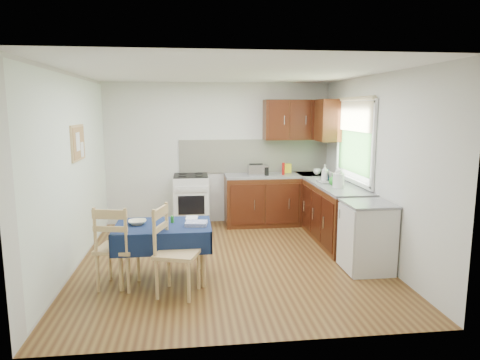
{
  "coord_description": "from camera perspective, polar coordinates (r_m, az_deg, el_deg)",
  "views": [
    {
      "loc": [
        -0.51,
        -5.54,
        2.04
      ],
      "look_at": [
        0.18,
        0.32,
        1.06
      ],
      "focal_mm": 32.0,
      "sensor_mm": 36.0,
      "label": 1
    }
  ],
  "objects": [
    {
      "name": "kettle",
      "position": [
        6.41,
        13.0,
        0.1
      ],
      "size": [
        0.17,
        0.17,
        0.28
      ],
      "color": "silver",
      "rests_on": "worktop_right"
    },
    {
      "name": "yellow_packet",
      "position": [
        7.77,
        6.36,
        1.57
      ],
      "size": [
        0.14,
        0.12,
        0.16
      ],
      "primitive_type": "cube",
      "rotation": [
        0.0,
        0.0,
        0.32
      ],
      "color": "yellow",
      "rests_on": "worktop_back"
    },
    {
      "name": "plate_bowl",
      "position": [
        5.25,
        -13.53,
        -5.51
      ],
      "size": [
        0.23,
        0.23,
        0.05
      ],
      "primitive_type": "imported",
      "rotation": [
        0.0,
        0.0,
        0.07
      ],
      "color": "beige",
      "rests_on": "dining_table"
    },
    {
      "name": "cup",
      "position": [
        7.64,
        10.24,
        1.11
      ],
      "size": [
        0.17,
        0.17,
        0.1
      ],
      "primitive_type": "imported",
      "rotation": [
        0.0,
        0.0,
        -0.37
      ],
      "color": "white",
      "rests_on": "worktop_back"
    },
    {
      "name": "fridge",
      "position": [
        5.69,
        16.6,
        -7.27
      ],
      "size": [
        0.58,
        0.6,
        0.89
      ],
      "color": "silver",
      "rests_on": "ground"
    },
    {
      "name": "dining_table",
      "position": [
        5.21,
        -10.19,
        -6.99
      ],
      "size": [
        1.13,
        0.77,
        0.68
      ],
      "rotation": [
        0.0,
        0.0,
        -0.4
      ],
      "color": "#0F1B3D",
      "rests_on": "ground"
    },
    {
      "name": "chair_far",
      "position": [
        5.1,
        -16.22,
        -8.3
      ],
      "size": [
        0.51,
        0.51,
        0.98
      ],
      "rotation": [
        0.0,
        0.0,
        2.93
      ],
      "color": "tan",
      "rests_on": "ground"
    },
    {
      "name": "toaster",
      "position": [
        7.41,
        2.14,
        1.35
      ],
      "size": [
        0.28,
        0.17,
        0.21
      ],
      "rotation": [
        0.0,
        0.0,
        -0.25
      ],
      "color": "#B1B1B6",
      "rests_on": "worktop_back"
    },
    {
      "name": "wall_left",
      "position": [
        5.79,
        -21.58,
        0.95
      ],
      "size": [
        0.02,
        4.2,
        2.5
      ],
      "primitive_type": "cube",
      "color": "white",
      "rests_on": "ground"
    },
    {
      "name": "sauce_bottle",
      "position": [
        7.52,
        5.8,
        1.5
      ],
      "size": [
        0.05,
        0.05,
        0.21
      ],
      "primitive_type": "cylinder",
      "color": "#B0130E",
      "rests_on": "worktop_back"
    },
    {
      "name": "sandwich_press",
      "position": [
        7.49,
        2.52,
        1.36
      ],
      "size": [
        0.31,
        0.26,
        0.18
      ],
      "rotation": [
        0.0,
        0.0,
        0.07
      ],
      "color": "black",
      "rests_on": "worktop_back"
    },
    {
      "name": "tea_towel",
      "position": [
        5.1,
        -5.86,
        -5.79
      ],
      "size": [
        0.28,
        0.23,
        0.04
      ],
      "primitive_type": "cube",
      "rotation": [
        0.0,
        0.0,
        -0.14
      ],
      "color": "navy",
      "rests_on": "dining_table"
    },
    {
      "name": "window",
      "position": [
        6.73,
        15.01,
        5.82
      ],
      "size": [
        0.04,
        1.48,
        1.26
      ],
      "color": "#295322",
      "rests_on": "wall_right"
    },
    {
      "name": "wall_right",
      "position": [
        6.13,
        17.51,
        1.62
      ],
      "size": [
        0.02,
        4.2,
        2.5
      ],
      "primitive_type": "cube",
      "color": "silver",
      "rests_on": "ground"
    },
    {
      "name": "soap_bottle_a",
      "position": [
        6.89,
        11.22,
        0.9
      ],
      "size": [
        0.12,
        0.12,
        0.27
      ],
      "primitive_type": "imported",
      "rotation": [
        0.0,
        0.0,
        0.13
      ],
      "color": "silver",
      "rests_on": "worktop_right"
    },
    {
      "name": "wall_back",
      "position": [
        7.7,
        -2.91,
        3.55
      ],
      "size": [
        4.0,
        0.02,
        2.5
      ],
      "primitive_type": "cube",
      "color": "silver",
      "rests_on": "ground"
    },
    {
      "name": "spice_jar",
      "position": [
        5.25,
        -9.02,
        -5.19
      ],
      "size": [
        0.04,
        0.04,
        0.08
      ],
      "primitive_type": "cylinder",
      "color": "#227F24",
      "rests_on": "dining_table"
    },
    {
      "name": "chair_near",
      "position": [
        4.81,
        -8.89,
        -8.97
      ],
      "size": [
        0.56,
        0.56,
        1.0
      ],
      "rotation": [
        0.0,
        0.0,
        1.25
      ],
      "color": "tan",
      "rests_on": "ground"
    },
    {
      "name": "worktop_corner",
      "position": [
        7.75,
        9.91,
        0.7
      ],
      "size": [
        0.6,
        0.6,
        0.04
      ],
      "primitive_type": "cube",
      "color": "slate",
      "rests_on": "base_cabinets"
    },
    {
      "name": "base_cabinets",
      "position": [
        7.23,
        8.43,
        -3.52
      ],
      "size": [
        1.9,
        2.3,
        0.86
      ],
      "color": "black",
      "rests_on": "ground"
    },
    {
      "name": "worktop_right",
      "position": [
        6.67,
        12.72,
        -0.79
      ],
      "size": [
        0.6,
        1.7,
        0.04
      ],
      "primitive_type": "cube",
      "color": "slate",
      "rests_on": "base_cabinets"
    },
    {
      "name": "floor",
      "position": [
        5.92,
        -1.4,
        -10.69
      ],
      "size": [
        4.2,
        4.2,
        0.0
      ],
      "primitive_type": "plane",
      "color": "#502E15",
      "rests_on": "ground"
    },
    {
      "name": "worktop_back",
      "position": [
        7.59,
        5.2,
        0.62
      ],
      "size": [
        1.9,
        0.6,
        0.04
      ],
      "primitive_type": "cube",
      "color": "slate",
      "rests_on": "base_cabinets"
    },
    {
      "name": "book",
      "position": [
        5.42,
        -7.24,
        -5.06
      ],
      "size": [
        0.16,
        0.21,
        0.02
      ],
      "primitive_type": "imported",
      "rotation": [
        0.0,
        0.0,
        -0.05
      ],
      "color": "white",
      "rests_on": "dining_table"
    },
    {
      "name": "ceiling",
      "position": [
        5.58,
        -1.51,
        14.18
      ],
      "size": [
        4.0,
        4.2,
        0.02
      ],
      "primitive_type": "cube",
      "color": "white",
      "rests_on": "wall_back"
    },
    {
      "name": "upper_cabinets",
      "position": [
        7.62,
        8.84,
        7.91
      ],
      "size": [
        1.2,
        0.85,
        0.7
      ],
      "color": "black",
      "rests_on": "wall_back"
    },
    {
      "name": "dish_rack",
      "position": [
        6.85,
        11.96,
        -0.14
      ],
      "size": [
        0.38,
        0.29,
        0.18
      ],
      "rotation": [
        0.0,
        0.0,
        -0.15
      ],
      "color": "gray",
      "rests_on": "worktop_right"
    },
    {
      "name": "splashback",
      "position": [
        7.76,
        1.91,
        3.23
      ],
      "size": [
        2.7,
        0.02,
        0.6
      ],
      "primitive_type": "cube",
      "color": "white",
      "rests_on": "wall_back"
    },
    {
      "name": "soap_bottle_b",
      "position": [
        6.97,
        11.51,
        0.63
      ],
      "size": [
        0.12,
        0.12,
        0.19
      ],
      "primitive_type": "imported",
      "rotation": [
        0.0,
        0.0,
        2.16
      ],
      "color": "#207AC0",
      "rests_on": "worktop_right"
    },
    {
      "name": "stove",
      "position": [
        7.5,
        -6.52,
        -2.77
      ],
      "size": [
        0.6,
        0.61,
        0.92
      ],
      "color": "silver",
      "rests_on": "ground"
    },
    {
      "name": "soap_bottle_c",
      "position": [
        6.64,
        12.34,
        0.12
      ],
      "size": [
        0.18,
        0.18,
        0.18
      ],
      "primitive_type": "imported",
      "rotation": [
        0.0,
        0.0,
        3.51
      ],
      "color": "green",
      "rests_on": "worktop_right"
    },
    {
      "name": "wall_front",
      "position": [
        3.56,
        1.7,
        -3.33
      ],
      "size": [
        4.0,
        0.02,
        2.5
      ],
      "primitive_type": "cube",
      "color": "silver",
      "rests_on": "ground"
    },
    {
      "name": "corkboard",
      "position": [
        6.03,
        -20.79,
        4.65
      ],
      "size": [
        0.04,
        0.62,
        0.47
      ],
      "color": "tan",
      "rests_on": "wall_left"
    }
  ]
}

